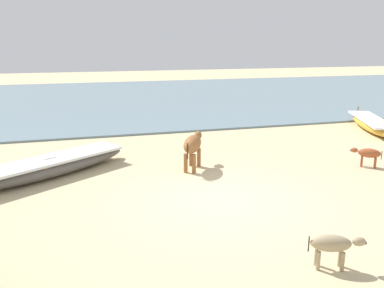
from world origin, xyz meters
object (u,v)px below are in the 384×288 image
object	(u,v)px
calf_near_dun	(333,245)
fishing_boat_1	(371,124)
calf_far_rust	(368,154)
fishing_boat_0	(51,166)
cow_second_adult_brown	(193,145)

from	to	relation	value
calf_near_dun	fishing_boat_1	bearing A→B (deg)	67.76
calf_near_dun	calf_far_rust	distance (m)	5.93
fishing_boat_0	fishing_boat_1	world-z (taller)	fishing_boat_0
calf_far_rust	cow_second_adult_brown	bearing A→B (deg)	24.43
fishing_boat_1	calf_far_rust	size ratio (longest dim) A/B	5.64
fishing_boat_1	cow_second_adult_brown	xyz separation A→B (m)	(-8.42, -2.96, 0.46)
fishing_boat_1	fishing_boat_0	bearing A→B (deg)	123.95
fishing_boat_0	calf_near_dun	size ratio (longest dim) A/B	5.08
calf_far_rust	cow_second_adult_brown	size ratio (longest dim) A/B	0.53
cow_second_adult_brown	fishing_boat_1	bearing A→B (deg)	-41.81
cow_second_adult_brown	fishing_boat_0	bearing A→B (deg)	112.24
calf_near_dun	cow_second_adult_brown	world-z (taller)	cow_second_adult_brown
fishing_boat_0	fishing_boat_1	size ratio (longest dim) A/B	1.04
fishing_boat_0	fishing_boat_1	distance (m)	12.53
calf_near_dun	fishing_boat_0	bearing A→B (deg)	148.29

